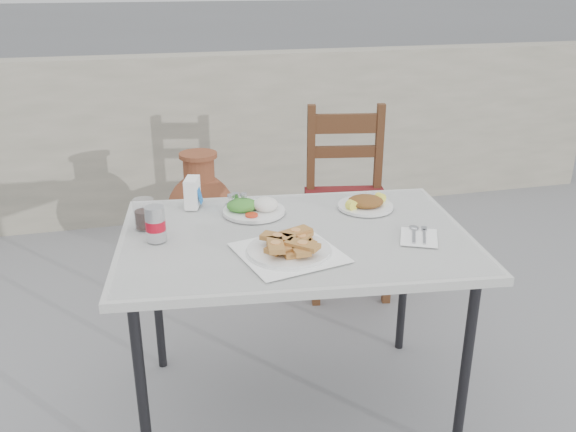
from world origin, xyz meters
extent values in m
plane|color=slate|center=(0.00, 0.00, 0.00)|extent=(80.00, 80.00, 0.00)
cylinder|color=black|center=(-0.76, -0.18, 0.38)|extent=(0.04, 0.04, 0.76)
cylinder|color=black|center=(0.39, -0.32, 0.38)|extent=(0.04, 0.04, 0.76)
cylinder|color=black|center=(-0.67, 0.54, 0.38)|extent=(0.04, 0.04, 0.76)
cylinder|color=black|center=(0.48, 0.41, 0.38)|extent=(0.04, 0.04, 0.76)
cube|color=white|center=(-0.14, 0.11, 0.79)|extent=(1.43, 1.05, 0.03)
cube|color=white|center=(-0.14, 0.11, 0.81)|extent=(1.38, 1.01, 0.01)
cube|color=white|center=(-0.21, -0.05, 0.81)|extent=(0.40, 0.40, 0.00)
cylinder|color=white|center=(-0.21, -0.05, 0.82)|extent=(0.30, 0.30, 0.01)
cylinder|color=white|center=(-0.21, -0.05, 0.82)|extent=(0.31, 0.31, 0.01)
cylinder|color=white|center=(-0.25, 0.36, 0.82)|extent=(0.26, 0.26, 0.01)
ellipsoid|color=white|center=(-0.21, 0.35, 0.85)|extent=(0.11, 0.11, 0.06)
ellipsoid|color=#297220|center=(-0.30, 0.37, 0.84)|extent=(0.13, 0.12, 0.05)
cylinder|color=red|center=(-0.28, 0.29, 0.83)|extent=(0.05, 0.05, 0.01)
cylinder|color=white|center=(0.22, 0.30, 0.82)|extent=(0.24, 0.24, 0.01)
ellipsoid|color=#2A5A16|center=(0.22, 0.30, 0.84)|extent=(0.15, 0.14, 0.04)
cylinder|color=#EFE941|center=(0.14, 0.27, 0.84)|extent=(0.05, 0.04, 0.04)
cylinder|color=#EFE941|center=(0.29, 0.32, 0.84)|extent=(0.05, 0.04, 0.04)
cylinder|color=silver|center=(-0.66, 0.17, 0.88)|extent=(0.07, 0.07, 0.13)
cylinder|color=red|center=(-0.66, 0.17, 0.87)|extent=(0.07, 0.07, 0.04)
cylinder|color=#AEAEB5|center=(-0.66, 0.17, 0.94)|extent=(0.07, 0.07, 0.00)
cylinder|color=white|center=(-0.70, 0.31, 0.87)|extent=(0.08, 0.08, 0.12)
cylinder|color=black|center=(-0.70, 0.31, 0.85)|extent=(0.07, 0.07, 0.07)
cube|color=white|center=(-0.49, 0.50, 0.87)|extent=(0.08, 0.12, 0.13)
cube|color=blue|center=(-0.46, 0.49, 0.86)|extent=(0.03, 0.06, 0.07)
cube|color=#AEAEB5|center=(-0.32, 0.41, 0.82)|extent=(0.13, 0.12, 0.01)
cylinder|color=white|center=(-0.34, 0.39, 0.86)|extent=(0.03, 0.03, 0.06)
cylinder|color=white|center=(-0.29, 0.39, 0.86)|extent=(0.03, 0.03, 0.06)
cylinder|color=#AEAEB5|center=(-0.32, 0.43, 0.85)|extent=(0.03, 0.03, 0.05)
cube|color=white|center=(0.30, -0.05, 0.81)|extent=(0.20, 0.22, 0.00)
cube|color=#AEAEB5|center=(0.28, -0.04, 0.82)|extent=(0.07, 0.13, 0.00)
ellipsoid|color=#AEAEB5|center=(0.32, 0.03, 0.82)|extent=(0.03, 0.04, 0.01)
cube|color=#AEAEB5|center=(0.32, -0.06, 0.82)|extent=(0.07, 0.13, 0.00)
cube|color=#AEAEB5|center=(0.35, 0.01, 0.82)|extent=(0.04, 0.04, 0.00)
cube|color=#3E1D11|center=(0.20, 0.92, 0.25)|extent=(0.05, 0.05, 0.50)
cube|color=#3E1D11|center=(0.59, 0.84, 0.25)|extent=(0.05, 0.05, 0.50)
cube|color=#3E1D11|center=(0.27, 1.31, 0.25)|extent=(0.05, 0.05, 0.50)
cube|color=#3E1D11|center=(0.66, 1.23, 0.25)|extent=(0.05, 0.05, 0.50)
cube|color=maroon|center=(0.43, 1.07, 0.52)|extent=(0.54, 0.54, 0.06)
cube|color=#3E1D11|center=(0.27, 1.31, 0.77)|extent=(0.05, 0.05, 0.55)
cube|color=#3E1D11|center=(0.66, 1.23, 0.77)|extent=(0.05, 0.05, 0.55)
cube|color=#3E1D11|center=(0.47, 1.27, 0.94)|extent=(0.44, 0.12, 0.11)
cube|color=#3E1D11|center=(0.47, 1.27, 0.77)|extent=(0.44, 0.12, 0.07)
cylinder|color=brown|center=(-0.36, 1.51, 0.04)|extent=(0.33, 0.33, 0.08)
ellipsoid|color=brown|center=(-0.36, 1.51, 0.36)|extent=(0.43, 0.43, 0.54)
cylinder|color=beige|center=(-0.36, 1.51, 0.36)|extent=(0.44, 0.44, 0.06)
cylinder|color=brown|center=(-0.36, 1.51, 0.65)|extent=(0.18, 0.18, 0.16)
cylinder|color=brown|center=(-0.36, 1.51, 0.75)|extent=(0.22, 0.22, 0.03)
cube|color=#A99F8C|center=(0.00, 2.50, 0.60)|extent=(6.00, 0.25, 1.20)
camera|label=1|loc=(-0.70, -1.96, 1.74)|focal=38.00mm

